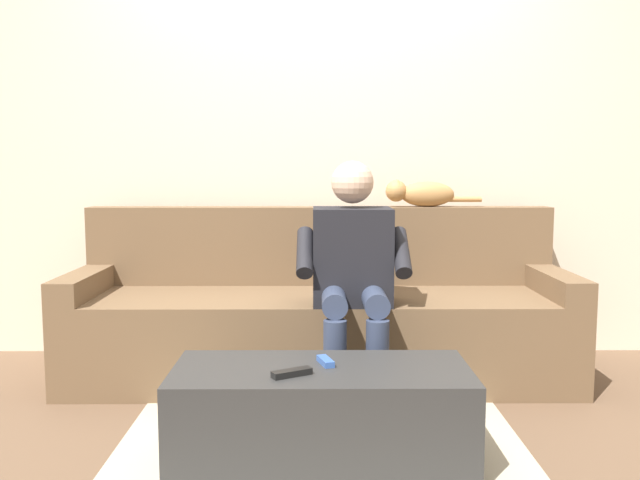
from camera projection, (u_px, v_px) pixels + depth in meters
The scene contains 9 objects.
ground_plane at pixel (321, 429), 2.78m from camera, with size 8.00×8.00×0.00m, color brown.
back_wall at pixel (319, 144), 3.86m from camera, with size 5.72×0.06×2.44m, color beige.
couch at pixel (320, 320), 3.47m from camera, with size 2.52×0.76×0.87m.
coffee_table at pixel (321, 415), 2.45m from camera, with size 1.08×0.47×0.36m.
person_solo_seated at pixel (353, 265), 3.09m from camera, with size 0.52×0.57×1.11m.
cat_on_backrest at pixel (420, 193), 3.65m from camera, with size 0.53×0.12×0.15m.
remote_black at pixel (292, 373), 2.33m from camera, with size 0.14×0.04×0.02m, color black.
remote_blue at pixel (325, 361), 2.47m from camera, with size 0.11×0.04×0.02m, color #3860B7.
floor_rug at pixel (321, 448), 2.58m from camera, with size 1.59×1.55×0.01m, color #B7AD93.
Camera 1 is at (0.02, 3.28, 1.09)m, focal length 37.54 mm.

